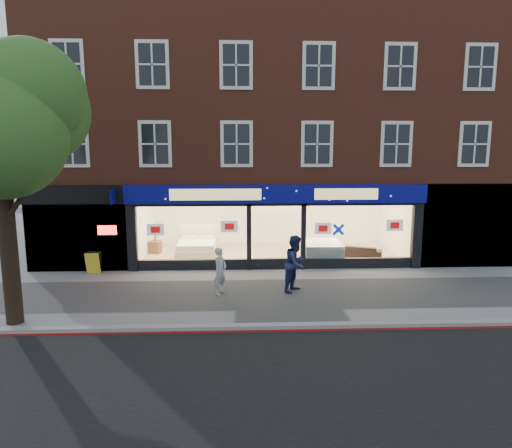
{
  "coord_description": "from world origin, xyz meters",
  "views": [
    {
      "loc": [
        -1.5,
        -14.16,
        4.62
      ],
      "look_at": [
        -0.8,
        2.5,
        1.87
      ],
      "focal_mm": 32.0,
      "sensor_mm": 36.0,
      "label": 1
    }
  ],
  "objects": [
    {
      "name": "display_bed",
      "position": [
        -3.25,
        5.28,
        0.43
      ],
      "size": [
        1.73,
        2.06,
        1.16
      ],
      "rotation": [
        0.0,
        0.0,
        0.0
      ],
      "color": "silver",
      "rests_on": "showroom_floor"
    },
    {
      "name": "showroom_floor",
      "position": [
        0.0,
        5.25,
        0.05
      ],
      "size": [
        11.0,
        4.5,
        0.1
      ],
      "primitive_type": "cube",
      "color": "tan",
      "rests_on": "ground"
    },
    {
      "name": "ground",
      "position": [
        0.0,
        0.0,
        0.0
      ],
      "size": [
        120.0,
        120.0,
        0.0
      ],
      "primitive_type": "plane",
      "color": "gray",
      "rests_on": "ground"
    },
    {
      "name": "a_board",
      "position": [
        -6.9,
        2.7,
        0.41
      ],
      "size": [
        0.54,
        0.37,
        0.81
      ],
      "primitive_type": "cube",
      "rotation": [
        0.0,
        0.0,
        -0.05
      ],
      "color": "yellow",
      "rests_on": "ground"
    },
    {
      "name": "pedestrian_blue",
      "position": [
        0.4,
        0.23,
        0.93
      ],
      "size": [
        1.1,
        1.15,
        1.86
      ],
      "primitive_type": "imported",
      "rotation": [
        0.0,
        0.0,
        0.97
      ],
      "color": "#1C234F",
      "rests_on": "ground"
    },
    {
      "name": "building",
      "position": [
        -0.02,
        6.93,
        6.67
      ],
      "size": [
        19.0,
        8.26,
        10.3
      ],
      "color": "brown",
      "rests_on": "ground"
    },
    {
      "name": "kerb_stone",
      "position": [
        0.0,
        -2.9,
        0.06
      ],
      "size": [
        60.0,
        0.25,
        0.12
      ],
      "primitive_type": "cube",
      "color": "gray",
      "rests_on": "ground"
    },
    {
      "name": "bedside_table",
      "position": [
        -5.1,
        5.59,
        0.38
      ],
      "size": [
        0.55,
        0.55,
        0.55
      ],
      "primitive_type": "cube",
      "rotation": [
        0.0,
        0.0,
        -0.25
      ],
      "color": "brown",
      "rests_on": "showroom_floor"
    },
    {
      "name": "kerb_line",
      "position": [
        0.0,
        -3.1,
        0.01
      ],
      "size": [
        60.0,
        0.1,
        0.01
      ],
      "primitive_type": "cube",
      "color": "#8C0A07",
      "rests_on": "ground"
    },
    {
      "name": "sofa",
      "position": [
        3.7,
        4.39,
        0.35
      ],
      "size": [
        1.85,
        1.24,
        0.5
      ],
      "primitive_type": "imported",
      "rotation": [
        0.0,
        0.0,
        2.78
      ],
      "color": "black",
      "rests_on": "showroom_floor"
    },
    {
      "name": "pedestrian_grey",
      "position": [
        -2.06,
        0.03,
        0.76
      ],
      "size": [
        0.6,
        0.66,
        1.52
      ],
      "primitive_type": "imported",
      "rotation": [
        0.0,
        0.0,
        1.01
      ],
      "color": "#A8ABB0",
      "rests_on": "ground"
    },
    {
      "name": "mattress_stack",
      "position": [
        1.96,
        4.0,
        0.48
      ],
      "size": [
        1.55,
        1.94,
        0.76
      ],
      "rotation": [
        0.0,
        0.0,
        -0.02
      ],
      "color": "silver",
      "rests_on": "showroom_floor"
    }
  ]
}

